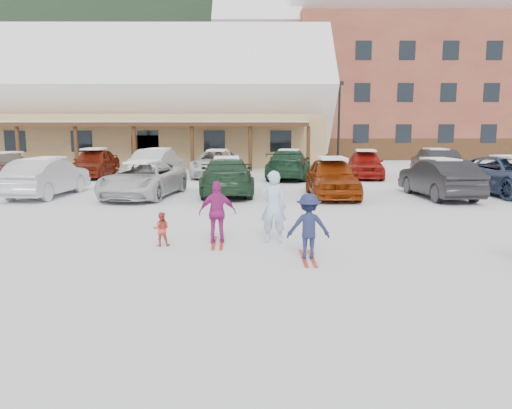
{
  "coord_description": "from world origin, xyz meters",
  "views": [
    {
      "loc": [
        0.27,
        -10.29,
        2.77
      ],
      "look_at": [
        0.3,
        1.0,
        1.0
      ],
      "focal_mm": 35.0,
      "sensor_mm": 36.0,
      "label": 1
    }
  ],
  "objects_px": {
    "adult_skier": "(273,207)",
    "parked_car_13": "(435,163)",
    "day_lodge": "(132,111)",
    "parked_car_1": "(47,177)",
    "parked_car_11": "(289,164)",
    "parked_car_6": "(511,176)",
    "child_magenta": "(218,213)",
    "parked_car_7": "(7,166)",
    "alpine_hotel": "(403,63)",
    "parked_car_3": "(227,176)",
    "parked_car_5": "(439,178)",
    "parked_car_8": "(94,163)",
    "parked_car_2": "(143,179)",
    "parked_car_10": "(217,163)",
    "lamp_post": "(339,119)",
    "parked_car_12": "(365,164)",
    "parked_car_9": "(158,163)",
    "parked_car_4": "(332,177)",
    "child_navy": "(308,227)",
    "toddler_red": "(161,229)"
  },
  "relations": [
    {
      "from": "adult_skier",
      "to": "parked_car_13",
      "type": "relative_size",
      "value": 0.37
    },
    {
      "from": "day_lodge",
      "to": "parked_car_1",
      "type": "distance_m",
      "value": 18.71
    },
    {
      "from": "parked_car_11",
      "to": "parked_car_13",
      "type": "distance_m",
      "value": 8.22
    },
    {
      "from": "parked_car_6",
      "to": "child_magenta",
      "type": "bearing_deg",
      "value": -150.5
    },
    {
      "from": "child_magenta",
      "to": "parked_car_7",
      "type": "height_order",
      "value": "child_magenta"
    },
    {
      "from": "alpine_hotel",
      "to": "parked_car_3",
      "type": "xyz_separation_m",
      "value": [
        -15.15,
        -27.92,
        -7.87
      ]
    },
    {
      "from": "parked_car_5",
      "to": "parked_car_8",
      "type": "xyz_separation_m",
      "value": [
        -16.03,
        7.99,
        0.03
      ]
    },
    {
      "from": "parked_car_2",
      "to": "parked_car_10",
      "type": "bearing_deg",
      "value": 82.12
    },
    {
      "from": "lamp_post",
      "to": "child_magenta",
      "type": "height_order",
      "value": "lamp_post"
    },
    {
      "from": "child_magenta",
      "to": "parked_car_3",
      "type": "height_order",
      "value": "parked_car_3"
    },
    {
      "from": "child_magenta",
      "to": "parked_car_12",
      "type": "xyz_separation_m",
      "value": [
        6.89,
        15.4,
        0.0
      ]
    },
    {
      "from": "parked_car_3",
      "to": "parked_car_12",
      "type": "height_order",
      "value": "parked_car_3"
    },
    {
      "from": "parked_car_1",
      "to": "parked_car_8",
      "type": "distance_m",
      "value": 7.57
    },
    {
      "from": "day_lodge",
      "to": "parked_car_10",
      "type": "height_order",
      "value": "day_lodge"
    },
    {
      "from": "adult_skier",
      "to": "parked_car_1",
      "type": "xyz_separation_m",
      "value": [
        -8.75,
        8.1,
        -0.11
      ]
    },
    {
      "from": "day_lodge",
      "to": "parked_car_7",
      "type": "xyz_separation_m",
      "value": [
        -3.96,
        -11.64,
        -3.24
      ]
    },
    {
      "from": "lamp_post",
      "to": "parked_car_7",
      "type": "relative_size",
      "value": 1.2
    },
    {
      "from": "parked_car_1",
      "to": "parked_car_9",
      "type": "distance_m",
      "value": 8.11
    },
    {
      "from": "alpine_hotel",
      "to": "parked_car_8",
      "type": "bearing_deg",
      "value": -137.5
    },
    {
      "from": "parked_car_4",
      "to": "parked_car_5",
      "type": "relative_size",
      "value": 0.99
    },
    {
      "from": "parked_car_4",
      "to": "parked_car_12",
      "type": "bearing_deg",
      "value": 68.66
    },
    {
      "from": "parked_car_1",
      "to": "parked_car_10",
      "type": "relative_size",
      "value": 0.87
    },
    {
      "from": "alpine_hotel",
      "to": "child_magenta",
      "type": "height_order",
      "value": "alpine_hotel"
    },
    {
      "from": "child_navy",
      "to": "parked_car_13",
      "type": "height_order",
      "value": "parked_car_13"
    },
    {
      "from": "adult_skier",
      "to": "child_navy",
      "type": "xyz_separation_m",
      "value": [
        0.68,
        -1.51,
        -0.17
      ]
    },
    {
      "from": "toddler_red",
      "to": "parked_car_6",
      "type": "xyz_separation_m",
      "value": [
        12.64,
        8.82,
        0.38
      ]
    },
    {
      "from": "adult_skier",
      "to": "parked_car_6",
      "type": "relative_size",
      "value": 0.31
    },
    {
      "from": "lamp_post",
      "to": "parked_car_10",
      "type": "relative_size",
      "value": 1.09
    },
    {
      "from": "parked_car_2",
      "to": "parked_car_9",
      "type": "xyz_separation_m",
      "value": [
        -0.87,
        7.71,
        0.09
      ]
    },
    {
      "from": "alpine_hotel",
      "to": "parked_car_9",
      "type": "xyz_separation_m",
      "value": [
        -19.28,
        -20.93,
        -7.85
      ]
    },
    {
      "from": "parked_car_5",
      "to": "parked_car_7",
      "type": "bearing_deg",
      "value": -24.1
    },
    {
      "from": "day_lodge",
      "to": "adult_skier",
      "type": "height_order",
      "value": "day_lodge"
    },
    {
      "from": "parked_car_6",
      "to": "parked_car_8",
      "type": "bearing_deg",
      "value": 151.96
    },
    {
      "from": "parked_car_2",
      "to": "lamp_post",
      "type": "bearing_deg",
      "value": 64.63
    },
    {
      "from": "parked_car_13",
      "to": "alpine_hotel",
      "type": "bearing_deg",
      "value": -97.34
    },
    {
      "from": "parked_car_2",
      "to": "parked_car_8",
      "type": "xyz_separation_m",
      "value": [
        -4.4,
        7.74,
        0.09
      ]
    },
    {
      "from": "parked_car_5",
      "to": "parked_car_12",
      "type": "bearing_deg",
      "value": -85.65
    },
    {
      "from": "adult_skier",
      "to": "parked_car_4",
      "type": "bearing_deg",
      "value": -103.34
    },
    {
      "from": "parked_car_9",
      "to": "parked_car_10",
      "type": "xyz_separation_m",
      "value": [
        3.22,
        0.26,
        -0.04
      ]
    },
    {
      "from": "parked_car_7",
      "to": "parked_car_13",
      "type": "relative_size",
      "value": 1.03
    },
    {
      "from": "day_lodge",
      "to": "parked_car_3",
      "type": "distance_m",
      "value": 19.9
    },
    {
      "from": "lamp_post",
      "to": "parked_car_6",
      "type": "relative_size",
      "value": 1.03
    },
    {
      "from": "parked_car_12",
      "to": "parked_car_3",
      "type": "bearing_deg",
      "value": -129.51
    },
    {
      "from": "alpine_hotel",
      "to": "parked_car_11",
      "type": "distance_m",
      "value": 26.05
    },
    {
      "from": "child_navy",
      "to": "parked_car_9",
      "type": "height_order",
      "value": "parked_car_9"
    },
    {
      "from": "child_navy",
      "to": "parked_car_4",
      "type": "bearing_deg",
      "value": -101.52
    },
    {
      "from": "parked_car_11",
      "to": "parked_car_12",
      "type": "bearing_deg",
      "value": -165.86
    },
    {
      "from": "parked_car_7",
      "to": "parked_car_8",
      "type": "xyz_separation_m",
      "value": [
        4.43,
        0.78,
        0.09
      ]
    },
    {
      "from": "child_navy",
      "to": "parked_car_10",
      "type": "height_order",
      "value": "parked_car_10"
    },
    {
      "from": "parked_car_7",
      "to": "parked_car_11",
      "type": "height_order",
      "value": "parked_car_11"
    }
  ]
}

